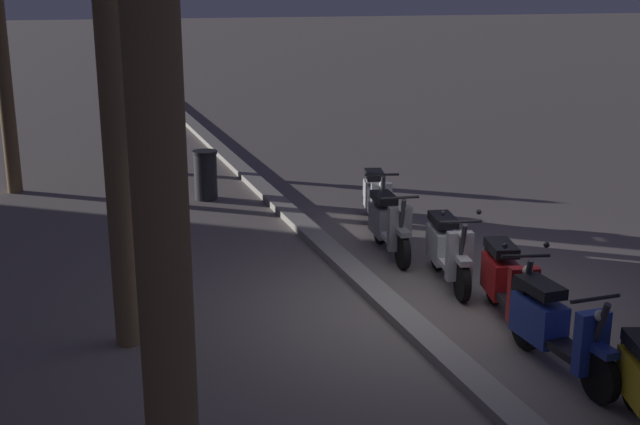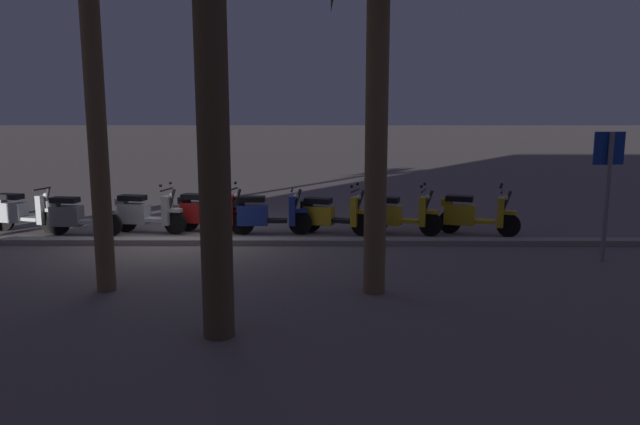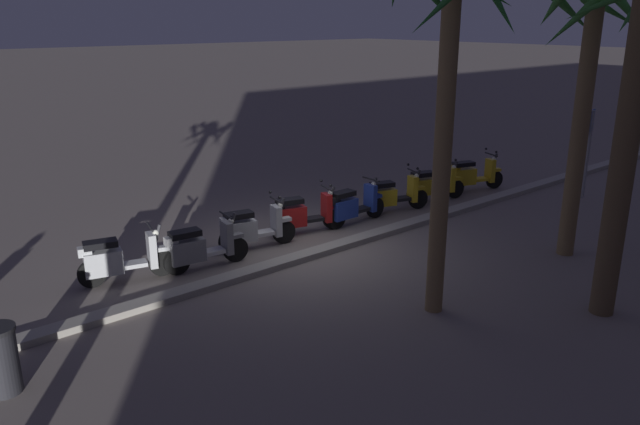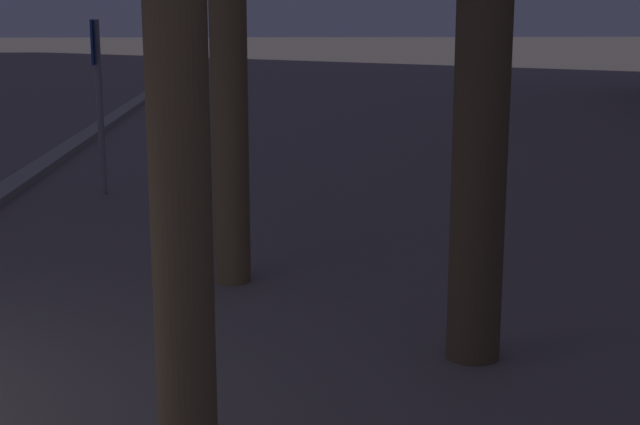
# 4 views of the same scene
# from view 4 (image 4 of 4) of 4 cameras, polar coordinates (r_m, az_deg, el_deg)

# --- Properties ---
(crossing_sign) EXTENTS (0.60, 0.16, 2.40)m
(crossing_sign) POSITION_cam_4_polar(r_m,az_deg,el_deg) (13.10, -13.57, 7.58)
(crossing_sign) COLOR #939399
(crossing_sign) RESTS_ON ground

